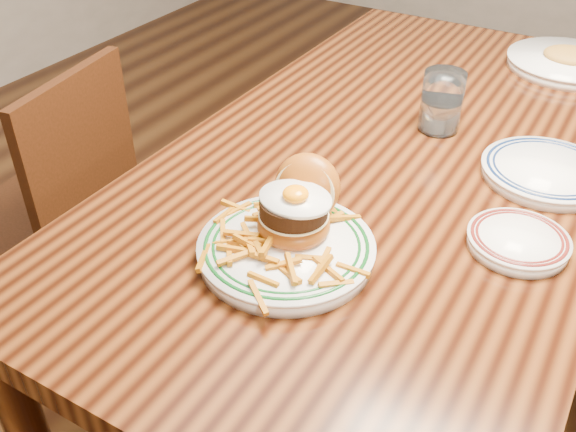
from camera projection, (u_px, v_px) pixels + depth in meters
The scene contains 8 objects.
floor at pixel (373, 389), 1.75m from camera, with size 6.00×6.00×0.00m, color black.
table at pixel (397, 185), 1.36m from camera, with size 0.85×1.60×0.75m.
chair_left at pixel (59, 208), 1.68m from camera, with size 0.44×0.44×0.83m.
main_plate at pixel (290, 233), 1.02m from camera, with size 0.28×0.30×0.14m.
side_plate at pixel (518, 240), 1.04m from camera, with size 0.16×0.16×0.03m.
rear_plate at pixel (547, 171), 1.21m from camera, with size 0.24×0.24×0.03m.
water_glass at pixel (441, 105), 1.35m from camera, with size 0.09×0.09×0.13m.
far_plate at pixel (569, 62), 1.64m from camera, with size 0.31×0.31×0.06m.
Camera 1 is at (0.38, -1.11, 1.40)m, focal length 40.00 mm.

